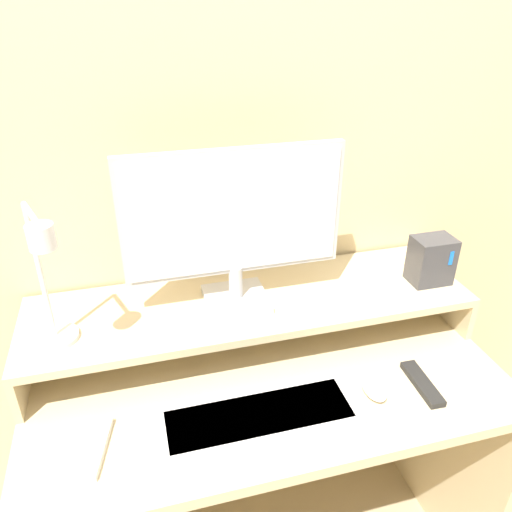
{
  "coord_description": "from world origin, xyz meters",
  "views": [
    {
      "loc": [
        -0.28,
        -0.63,
        1.59
      ],
      "look_at": [
        -0.02,
        0.35,
        1.05
      ],
      "focal_mm": 35.0,
      "sensor_mm": 36.0,
      "label": 1
    }
  ],
  "objects": [
    {
      "name": "desk_lamp",
      "position": [
        -0.48,
        0.36,
        1.03
      ],
      "size": [
        0.12,
        0.2,
        0.35
      ],
      "color": "silver",
      "rests_on": "monitor_shelf"
    },
    {
      "name": "monitor_shelf",
      "position": [
        0.0,
        0.46,
        0.84
      ],
      "size": [
        1.19,
        0.34,
        0.13
      ],
      "color": "beige",
      "rests_on": "desk"
    },
    {
      "name": "mouse",
      "position": [
        0.23,
        0.17,
        0.74
      ],
      "size": [
        0.05,
        0.09,
        0.03
      ],
      "color": "white",
      "rests_on": "desk"
    },
    {
      "name": "monitor",
      "position": [
        -0.04,
        0.46,
        1.09
      ],
      "size": [
        0.55,
        0.16,
        0.42
      ],
      "color": "#BCBCC1",
      "rests_on": "monitor_shelf"
    },
    {
      "name": "keyboard",
      "position": [
        -0.06,
        0.16,
        0.73
      ],
      "size": [
        0.46,
        0.16,
        0.02
      ],
      "color": "white",
      "rests_on": "desk"
    },
    {
      "name": "router_dock",
      "position": [
        0.51,
        0.42,
        0.92
      ],
      "size": [
        0.11,
        0.08,
        0.14
      ],
      "color": "#3D3D42",
      "rests_on": "monitor_shelf"
    },
    {
      "name": "remote_control",
      "position": [
        -0.42,
        0.17,
        0.73
      ],
      "size": [
        0.08,
        0.16,
        0.02
      ],
      "color": "white",
      "rests_on": "desk"
    },
    {
      "name": "remote_secondary",
      "position": [
        0.36,
        0.16,
        0.73
      ],
      "size": [
        0.05,
        0.16,
        0.02
      ],
      "color": "black",
      "rests_on": "desk"
    },
    {
      "name": "wall_back",
      "position": [
        0.0,
        0.66,
        1.25
      ],
      "size": [
        6.0,
        0.05,
        2.5
      ],
      "color": "beige",
      "rests_on": "ground_plane"
    },
    {
      "name": "desk",
      "position": [
        0.0,
        0.31,
        0.51
      ],
      "size": [
        1.19,
        0.63,
        0.72
      ],
      "color": "beige",
      "rests_on": "ground_plane"
    }
  ]
}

